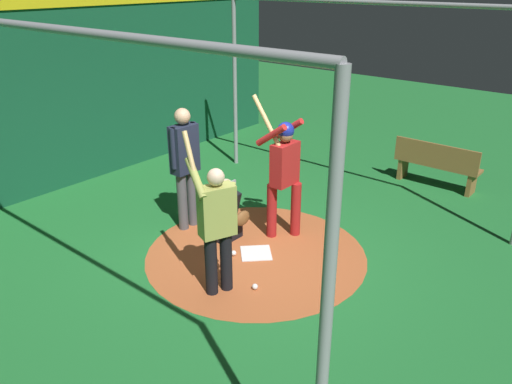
{
  "coord_description": "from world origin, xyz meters",
  "views": [
    {
      "loc": [
        3.93,
        -4.73,
        3.62
      ],
      "look_at": [
        0.0,
        0.0,
        0.95
      ],
      "focal_mm": 35.32,
      "sensor_mm": 36.0,
      "label": 1
    }
  ],
  "objects_px": {
    "catcher": "(226,215)",
    "baseball_1": "(234,253)",
    "baseball_0": "(255,287)",
    "visitor": "(217,223)",
    "bench": "(436,164)",
    "home_plate": "(256,253)",
    "batter": "(284,169)",
    "umpire": "(185,162)"
  },
  "relations": [
    {
      "from": "catcher",
      "to": "baseball_1",
      "type": "bearing_deg",
      "value": -36.46
    },
    {
      "from": "baseball_0",
      "to": "baseball_1",
      "type": "relative_size",
      "value": 1.0
    },
    {
      "from": "catcher",
      "to": "baseball_0",
      "type": "relative_size",
      "value": 12.84
    },
    {
      "from": "visitor",
      "to": "bench",
      "type": "bearing_deg",
      "value": 103.15
    },
    {
      "from": "home_plate",
      "to": "bench",
      "type": "relative_size",
      "value": 0.27
    },
    {
      "from": "batter",
      "to": "umpire",
      "type": "xyz_separation_m",
      "value": [
        -1.3,
        -0.71,
        0.0
      ]
    },
    {
      "from": "home_plate",
      "to": "batter",
      "type": "height_order",
      "value": "batter"
    },
    {
      "from": "bench",
      "to": "umpire",
      "type": "bearing_deg",
      "value": -120.04
    },
    {
      "from": "umpire",
      "to": "visitor",
      "type": "xyz_separation_m",
      "value": [
        1.56,
        -0.96,
        -0.13
      ]
    },
    {
      "from": "baseball_1",
      "to": "visitor",
      "type": "bearing_deg",
      "value": -60.52
    },
    {
      "from": "home_plate",
      "to": "batter",
      "type": "distance_m",
      "value": 1.26
    },
    {
      "from": "bench",
      "to": "baseball_1",
      "type": "xyz_separation_m",
      "value": [
        -1.17,
        -4.23,
        -0.39
      ]
    },
    {
      "from": "umpire",
      "to": "bench",
      "type": "bearing_deg",
      "value": 59.96
    },
    {
      "from": "bench",
      "to": "baseball_1",
      "type": "distance_m",
      "value": 4.41
    },
    {
      "from": "home_plate",
      "to": "baseball_0",
      "type": "xyz_separation_m",
      "value": [
        0.55,
        -0.68,
        0.03
      ]
    },
    {
      "from": "home_plate",
      "to": "visitor",
      "type": "height_order",
      "value": "visitor"
    },
    {
      "from": "visitor",
      "to": "baseball_0",
      "type": "distance_m",
      "value": 1.0
    },
    {
      "from": "bench",
      "to": "batter",
      "type": "bearing_deg",
      "value": -107.19
    },
    {
      "from": "visitor",
      "to": "bench",
      "type": "height_order",
      "value": "visitor"
    },
    {
      "from": "home_plate",
      "to": "baseball_0",
      "type": "relative_size",
      "value": 5.68
    },
    {
      "from": "umpire",
      "to": "baseball_1",
      "type": "relative_size",
      "value": 25.34
    },
    {
      "from": "home_plate",
      "to": "baseball_1",
      "type": "distance_m",
      "value": 0.32
    },
    {
      "from": "visitor",
      "to": "baseball_0",
      "type": "xyz_separation_m",
      "value": [
        0.34,
        0.29,
        -0.89
      ]
    },
    {
      "from": "batter",
      "to": "visitor",
      "type": "distance_m",
      "value": 1.7
    },
    {
      "from": "batter",
      "to": "visitor",
      "type": "relative_size",
      "value": 1.05
    },
    {
      "from": "home_plate",
      "to": "baseball_1",
      "type": "xyz_separation_m",
      "value": [
        -0.21,
        -0.24,
        0.03
      ]
    },
    {
      "from": "umpire",
      "to": "baseball_0",
      "type": "relative_size",
      "value": 25.34
    },
    {
      "from": "bench",
      "to": "home_plate",
      "type": "bearing_deg",
      "value": -103.55
    },
    {
      "from": "umpire",
      "to": "baseball_0",
      "type": "xyz_separation_m",
      "value": [
        1.9,
        -0.67,
        -1.02
      ]
    },
    {
      "from": "baseball_0",
      "to": "catcher",
      "type": "bearing_deg",
      "value": 147.39
    },
    {
      "from": "baseball_0",
      "to": "batter",
      "type": "bearing_deg",
      "value": 113.79
    },
    {
      "from": "catcher",
      "to": "batter",
      "type": "bearing_deg",
      "value": 46.52
    },
    {
      "from": "batter",
      "to": "baseball_0",
      "type": "bearing_deg",
      "value": -66.21
    },
    {
      "from": "visitor",
      "to": "baseball_0",
      "type": "relative_size",
      "value": 26.97
    },
    {
      "from": "visitor",
      "to": "batter",
      "type": "bearing_deg",
      "value": 120.84
    },
    {
      "from": "catcher",
      "to": "bench",
      "type": "relative_size",
      "value": 0.62
    },
    {
      "from": "batter",
      "to": "visitor",
      "type": "bearing_deg",
      "value": -80.95
    },
    {
      "from": "visitor",
      "to": "baseball_0",
      "type": "height_order",
      "value": "visitor"
    },
    {
      "from": "baseball_0",
      "to": "bench",
      "type": "bearing_deg",
      "value": 84.94
    },
    {
      "from": "bench",
      "to": "baseball_1",
      "type": "height_order",
      "value": "bench"
    },
    {
      "from": "baseball_1",
      "to": "bench",
      "type": "bearing_deg",
      "value": 74.56
    },
    {
      "from": "home_plate",
      "to": "baseball_0",
      "type": "bearing_deg",
      "value": -51.14
    }
  ]
}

